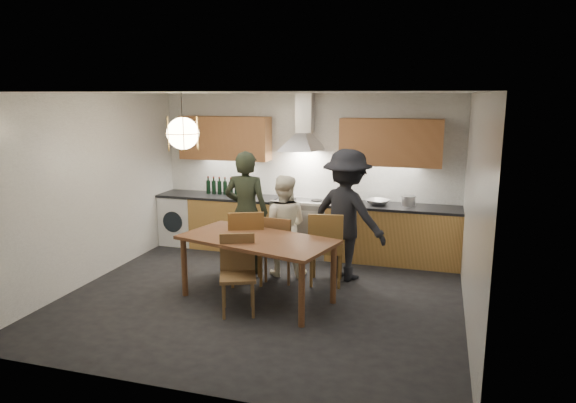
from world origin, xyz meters
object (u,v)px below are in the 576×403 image
(person_mid, at_px, (283,226))
(stock_pot, at_px, (408,201))
(person_right, at_px, (347,215))
(dining_table, at_px, (257,245))
(chair_back_left, at_px, (246,243))
(mixing_bowl, at_px, (378,202))
(wine_bottles, at_px, (225,186))
(chair_front, at_px, (238,268))
(person_left, at_px, (246,212))

(person_mid, distance_m, stock_pot, 2.02)
(person_mid, bearing_deg, person_right, -179.06)
(dining_table, xyz_separation_m, person_mid, (0.04, 0.99, 0.01))
(dining_table, bearing_deg, chair_back_left, 141.63)
(mixing_bowl, relative_size, wine_bottles, 0.50)
(chair_front, height_order, wine_bottles, wine_bottles)
(chair_back_left, xyz_separation_m, stock_pot, (2.04, 1.65, 0.37))
(person_mid, xyz_separation_m, wine_bottles, (-1.38, 1.14, 0.31))
(person_right, bearing_deg, person_mid, 31.95)
(mixing_bowl, bearing_deg, person_left, -149.23)
(person_right, relative_size, stock_pot, 8.72)
(wine_bottles, bearing_deg, person_left, -54.41)
(chair_back_left, relative_size, person_left, 0.59)
(person_left, xyz_separation_m, stock_pot, (2.24, 1.11, 0.08))
(person_mid, height_order, mixing_bowl, person_mid)
(chair_front, distance_m, wine_bottles, 2.84)
(person_left, height_order, mixing_bowl, person_left)
(wine_bottles, bearing_deg, person_right, -24.03)
(person_left, bearing_deg, person_right, -176.56)
(stock_pot, bearing_deg, wine_bottles, 179.13)
(person_right, bearing_deg, wine_bottles, 0.18)
(person_mid, bearing_deg, mixing_bowl, -146.49)
(dining_table, xyz_separation_m, chair_back_left, (-0.32, 0.43, -0.12))
(chair_front, distance_m, person_left, 1.45)
(chair_back_left, xyz_separation_m, person_left, (-0.19, 0.53, 0.30))
(person_left, xyz_separation_m, person_mid, (0.55, 0.02, -0.16))
(chair_back_left, relative_size, chair_front, 1.12)
(dining_table, bearing_deg, person_left, 133.22)
(chair_front, height_order, mixing_bowl, mixing_bowl)
(wine_bottles, bearing_deg, stock_pot, -0.87)
(dining_table, distance_m, wine_bottles, 2.54)
(dining_table, bearing_deg, person_mid, 102.88)
(dining_table, distance_m, person_right, 1.47)
(person_mid, bearing_deg, stock_pot, -153.77)
(chair_back_left, relative_size, mixing_bowl, 3.02)
(dining_table, distance_m, person_mid, 0.99)
(dining_table, height_order, person_right, person_right)
(chair_back_left, bearing_deg, stock_pot, -164.55)
(person_left, bearing_deg, wine_bottles, -56.56)
(chair_front, height_order, person_mid, person_mid)
(person_right, bearing_deg, chair_front, 79.04)
(stock_pot, bearing_deg, chair_back_left, -141.13)
(wine_bottles, bearing_deg, dining_table, -57.65)
(person_mid, relative_size, stock_pot, 6.93)
(person_mid, bearing_deg, chair_back_left, 50.12)
(chair_back_left, relative_size, stock_pot, 4.96)
(dining_table, relative_size, mixing_bowl, 6.08)
(dining_table, relative_size, person_right, 1.15)
(person_right, distance_m, wine_bottles, 2.50)
(dining_table, xyz_separation_m, person_right, (0.94, 1.11, 0.20))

